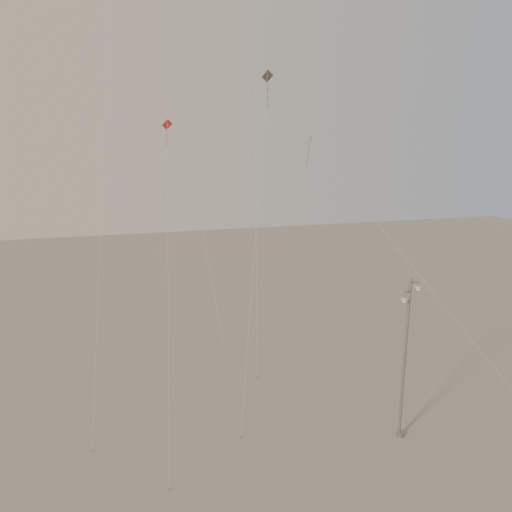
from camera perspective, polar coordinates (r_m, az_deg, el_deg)
name	(u,v)px	position (r m, az deg, el deg)	size (l,w,h in m)	color
ground	(300,459)	(33.95, 4.42, -19.55)	(160.00, 160.00, 0.00)	gray
street_lamp	(405,355)	(34.85, 14.72, -9.53)	(1.58, 0.79, 9.76)	gray
kite_0	(107,39)	(39.07, -14.69, 20.22)	(3.69, 9.98, 31.43)	maroon
kite_1	(262,153)	(36.02, 0.60, 10.28)	(3.78, 5.66, 21.79)	#282321
kite_2	(254,0)	(45.54, -0.17, 24.21)	(2.01, 5.57, 33.69)	#8B3817
kite_3	(168,202)	(35.15, -8.83, 5.33)	(2.65, 11.49, 18.78)	maroon
kite_4	(352,193)	(43.94, 9.56, 6.19)	(9.22, 16.97, 17.81)	#282321
kite_5	(171,54)	(48.40, -8.46, 19.38)	(4.01, 6.74, 32.40)	#8B3817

